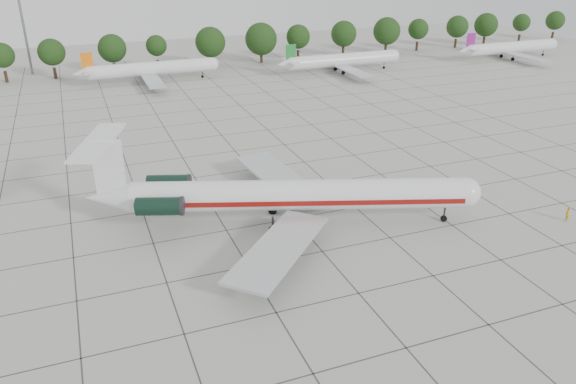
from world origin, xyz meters
name	(u,v)px	position (x,y,z in m)	size (l,w,h in m)	color
ground	(294,218)	(0.00, 0.00, 0.00)	(260.00, 260.00, 0.00)	#AFAEA7
apron_joints	(254,172)	(0.00, 15.00, 0.01)	(170.00, 170.00, 0.02)	#383838
main_airliner	(278,195)	(-2.12, -0.63, 3.62)	(42.63, 32.47, 10.25)	silver
ground_crew	(567,214)	(28.75, -11.82, 0.92)	(0.67, 0.44, 1.83)	#CD8B0C
bg_airliner_c	(151,69)	(-4.70, 73.66, 2.91)	(28.24, 27.20, 7.40)	silver
bg_airliner_d	(343,60)	(39.31, 67.23, 2.91)	(28.24, 27.20, 7.40)	silver
bg_airliner_e	(511,48)	(88.22, 65.99, 2.91)	(28.24, 27.20, 7.40)	silver
tree_line	(112,48)	(-11.68, 85.00, 5.98)	(249.86, 8.44, 10.22)	#332114
floodlight_mast	(21,11)	(-30.00, 92.00, 14.28)	(1.60, 1.60, 25.45)	slate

